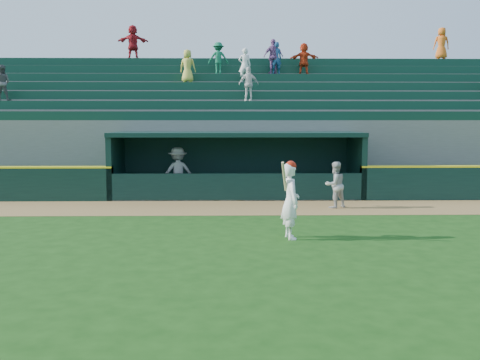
# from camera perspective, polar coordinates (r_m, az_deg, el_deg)

# --- Properties ---
(ground) EXTENTS (120.00, 120.00, 0.00)m
(ground) POSITION_cam_1_polar(r_m,az_deg,el_deg) (13.02, 0.15, -6.47)
(ground) COLOR #184010
(ground) RESTS_ON ground
(warning_track) EXTENTS (40.00, 3.00, 0.01)m
(warning_track) POSITION_cam_1_polar(r_m,az_deg,el_deg) (17.83, -0.22, -2.97)
(warning_track) COLOR olive
(warning_track) RESTS_ON ground
(dugout_player_front) EXTENTS (0.93, 0.86, 1.54)m
(dugout_player_front) POSITION_cam_1_polar(r_m,az_deg,el_deg) (18.01, 10.10, -0.51)
(dugout_player_front) COLOR #A7A7A2
(dugout_player_front) RESTS_ON ground
(dugout_player_inside) EXTENTS (1.36, 0.98, 1.90)m
(dugout_player_inside) POSITION_cam_1_polar(r_m,az_deg,el_deg) (20.42, -6.64, 0.84)
(dugout_player_inside) COLOR #A1A19C
(dugout_player_inside) RESTS_ON ground
(dugout) EXTENTS (9.40, 2.80, 2.46)m
(dugout) POSITION_cam_1_polar(r_m,az_deg,el_deg) (20.76, -0.36, 2.10)
(dugout) COLOR slate
(dugout) RESTS_ON ground
(stands) EXTENTS (34.50, 6.25, 7.61)m
(stands) POSITION_cam_1_polar(r_m,az_deg,el_deg) (25.28, -0.50, 5.22)
(stands) COLOR slate
(stands) RESTS_ON ground
(batter_at_plate) EXTENTS (0.57, 0.85, 1.94)m
(batter_at_plate) POSITION_cam_1_polar(r_m,az_deg,el_deg) (13.15, 5.40, -2.11)
(batter_at_plate) COLOR white
(batter_at_plate) RESTS_ON ground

